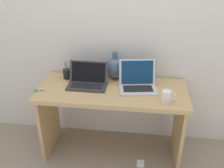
% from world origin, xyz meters
% --- Properties ---
extents(ground_plane, '(6.00, 6.00, 0.00)m').
position_xyz_m(ground_plane, '(0.00, 0.00, 0.00)').
color(ground_plane, gray).
extents(back_wall, '(4.40, 0.04, 2.40)m').
position_xyz_m(back_wall, '(0.00, 0.33, 1.20)').
color(back_wall, silver).
rests_on(back_wall, ground).
extents(desk, '(1.35, 0.58, 0.72)m').
position_xyz_m(desk, '(0.00, 0.00, 0.56)').
color(desk, tan).
rests_on(desk, ground).
extents(laptop_left, '(0.36, 0.22, 0.21)m').
position_xyz_m(laptop_left, '(-0.23, 0.05, 0.78)').
color(laptop_left, '#333338').
rests_on(laptop_left, desk).
extents(laptop_right, '(0.36, 0.29, 0.25)m').
position_xyz_m(laptop_right, '(0.23, 0.06, 0.79)').
color(laptop_right, silver).
rests_on(laptop_right, desk).
extents(green_vase, '(0.16, 0.16, 0.27)m').
position_xyz_m(green_vase, '(0.00, 0.23, 0.83)').
color(green_vase, slate).
rests_on(green_vase, desk).
extents(coffee_mug, '(0.12, 0.08, 0.10)m').
position_xyz_m(coffee_mug, '(0.47, -0.17, 0.77)').
color(coffee_mug, white).
rests_on(coffee_mug, desk).
extents(pen_cup, '(0.07, 0.07, 0.18)m').
position_xyz_m(pen_cup, '(-0.46, 0.17, 0.77)').
color(pen_cup, black).
rests_on(pen_cup, desk).
extents(scissors, '(0.15, 0.07, 0.01)m').
position_xyz_m(scissors, '(-0.64, -0.12, 0.72)').
color(scissors, '#B7B7BC').
rests_on(scissors, desk).
extents(power_brick, '(0.07, 0.07, 0.03)m').
position_xyz_m(power_brick, '(0.30, -0.17, 0.01)').
color(power_brick, white).
rests_on(power_brick, ground).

